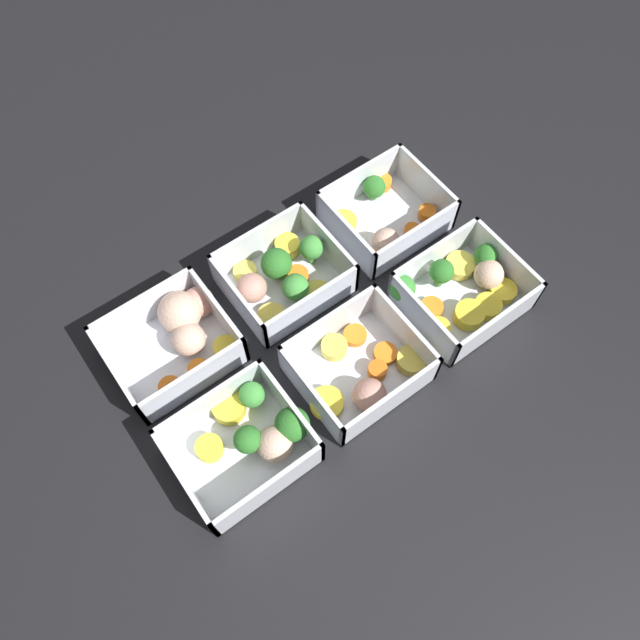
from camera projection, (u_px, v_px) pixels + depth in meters
The scene contains 7 objects.
ground_plane at pixel (320, 327), 0.76m from camera, with size 4.00×4.00×0.00m, color black.
container_near_left at pixel (252, 438), 0.67m from camera, with size 0.15×0.14×0.06m.
container_near_center at pixel (361, 371), 0.71m from camera, with size 0.16×0.12×0.06m.
container_near_right at pixel (462, 289), 0.76m from camera, with size 0.15×0.12×0.06m.
container_far_left at pixel (181, 333), 0.73m from camera, with size 0.15×0.12×0.06m.
container_far_center at pixel (283, 276), 0.77m from camera, with size 0.14×0.13×0.06m.
container_far_right at pixel (384, 217), 0.81m from camera, with size 0.14×0.13×0.06m.
Camera 1 is at (-0.20, -0.27, 0.68)m, focal length 35.00 mm.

